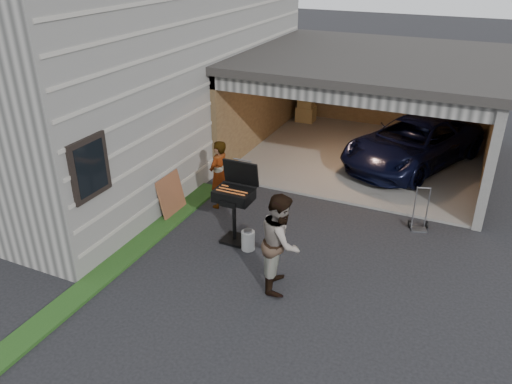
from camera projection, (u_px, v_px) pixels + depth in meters
ground at (240, 273)px, 9.25m from camera, size 80.00×80.00×0.00m
house at (105, 56)px, 13.51m from camera, size 7.00×11.00×5.50m
groundcover_strip at (108, 271)px, 9.26m from camera, size 0.50×8.00×0.06m
garage at (373, 91)px, 13.65m from camera, size 6.80×6.30×2.90m
minivan at (413, 145)px, 13.42m from camera, size 3.67×4.95×1.25m
woman at (219, 174)px, 11.28m from camera, size 0.44×0.62×1.60m
man at (281, 242)px, 8.54m from camera, size 0.91×1.04×1.81m
bbq_grill at (235, 197)px, 9.86m from camera, size 0.74×0.65×1.66m
propane_tank at (248, 240)px, 9.89m from camera, size 0.32×0.32×0.40m
plywood_panel at (171, 195)px, 11.09m from camera, size 0.23×0.84×0.93m
hand_truck at (419, 221)px, 10.61m from camera, size 0.43×0.39×0.97m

